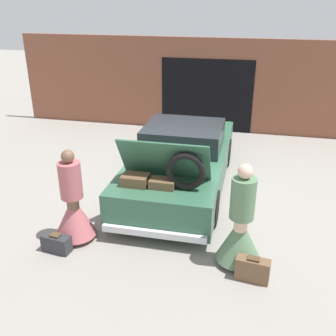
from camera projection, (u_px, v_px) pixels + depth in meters
The scene contains 7 objects.
ground_plane at pixel (181, 186), 8.83m from camera, with size 40.00×40.00×0.00m, color gray.
garage_wall_back at pixel (207, 86), 11.97m from camera, with size 12.00×0.14×2.80m.
car at pixel (181, 161), 8.59m from camera, with size 1.95×4.78×1.70m.
person_left at pixel (74, 209), 6.74m from camera, with size 0.72×0.72×1.67m.
person_right at pixel (240, 230), 6.09m from camera, with size 0.72×0.72×1.72m.
suitcase_beside_left_person at pixel (56, 243), 6.55m from camera, with size 0.51×0.28×0.33m.
suitcase_beside_right_person at pixel (252, 269), 5.88m from camera, with size 0.53×0.26×0.40m.
Camera 1 is at (1.46, -7.77, 3.97)m, focal length 42.00 mm.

